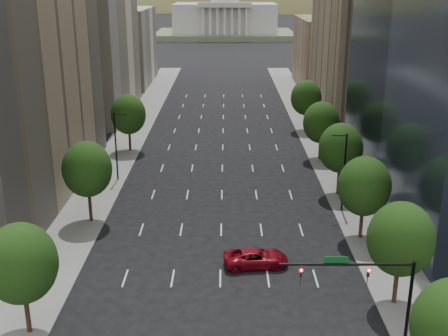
{
  "coord_description": "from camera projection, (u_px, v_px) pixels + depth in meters",
  "views": [
    {
      "loc": [
        0.47,
        -3.28,
        24.86
      ],
      "look_at": [
        0.3,
        46.43,
        8.0
      ],
      "focal_mm": 45.01,
      "sensor_mm": 36.0,
      "label": 1
    }
  ],
  "objects": [
    {
      "name": "sidewalk_left",
      "position": [
        94.0,
        194.0,
        67.93
      ],
      "size": [
        6.0,
        200.0,
        0.15
      ],
      "primitive_type": "cube",
      "color": "slate",
      "rests_on": "ground"
    },
    {
      "name": "sidewalk_right",
      "position": [
        350.0,
        194.0,
        67.84
      ],
      "size": [
        6.0,
        200.0,
        0.15
      ],
      "primitive_type": "cube",
      "color": "slate",
      "rests_on": "ground"
    },
    {
      "name": "midrise_cream_left",
      "position": [
        88.0,
        20.0,
        103.09
      ],
      "size": [
        14.0,
        30.0,
        35.0
      ],
      "primitive_type": "cube",
      "color": "beige",
      "rests_on": "ground"
    },
    {
      "name": "filler_left",
      "position": [
        122.0,
        47.0,
        137.07
      ],
      "size": [
        14.0,
        26.0,
        18.0
      ],
      "primitive_type": "cube",
      "color": "beige",
      "rests_on": "ground"
    },
    {
      "name": "parking_tan_right",
      "position": [
        362.0,
        36.0,
        100.9
      ],
      "size": [
        14.0,
        30.0,
        30.0
      ],
      "primitive_type": "cube",
      "color": "#8C7759",
      "rests_on": "ground"
    },
    {
      "name": "filler_right",
      "position": [
        328.0,
        52.0,
        134.4
      ],
      "size": [
        14.0,
        26.0,
        16.0
      ],
      "primitive_type": "cube",
      "color": "#8C7759",
      "rests_on": "ground"
    },
    {
      "name": "tree_right_1",
      "position": [
        401.0,
        239.0,
        43.29
      ],
      "size": [
        5.2,
        5.2,
        8.75
      ],
      "color": "#382316",
      "rests_on": "ground"
    },
    {
      "name": "tree_right_2",
      "position": [
        364.0,
        186.0,
        54.7
      ],
      "size": [
        5.2,
        5.2,
        8.61
      ],
      "color": "#382316",
      "rests_on": "ground"
    },
    {
      "name": "tree_right_3",
      "position": [
        341.0,
        148.0,
        65.98
      ],
      "size": [
        5.2,
        5.2,
        8.89
      ],
      "color": "#382316",
      "rests_on": "ground"
    },
    {
      "name": "tree_right_4",
      "position": [
        321.0,
        123.0,
        79.37
      ],
      "size": [
        5.2,
        5.2,
        8.46
      ],
      "color": "#382316",
      "rests_on": "ground"
    },
    {
      "name": "tree_right_5",
      "position": [
        306.0,
        98.0,
        94.43
      ],
      "size": [
        5.2,
        5.2,
        8.75
      ],
      "color": "#382316",
      "rests_on": "ground"
    },
    {
      "name": "tree_left_0",
      "position": [
        21.0,
        264.0,
        39.59
      ],
      "size": [
        5.2,
        5.2,
        8.75
      ],
      "color": "#382316",
      "rests_on": "ground"
    },
    {
      "name": "tree_left_1",
      "position": [
        87.0,
        169.0,
        58.46
      ],
      "size": [
        5.2,
        5.2,
        8.97
      ],
      "color": "#382316",
      "rests_on": "ground"
    },
    {
      "name": "tree_left_2",
      "position": [
        128.0,
        114.0,
        83.18
      ],
      "size": [
        5.2,
        5.2,
        8.68
      ],
      "color": "#382316",
      "rests_on": "ground"
    },
    {
      "name": "streetlight_rn",
      "position": [
        344.0,
        170.0,
        61.58
      ],
      "size": [
        1.7,
        0.2,
        9.0
      ],
      "color": "black",
      "rests_on": "ground"
    },
    {
      "name": "streetlight_ln",
      "position": [
        116.0,
        144.0,
        71.13
      ],
      "size": [
        1.7,
        0.2,
        9.0
      ],
      "color": "black",
      "rests_on": "ground"
    },
    {
      "name": "traffic_signal",
      "position": [
        375.0,
        286.0,
        37.8
      ],
      "size": [
        9.12,
        0.4,
        7.38
      ],
      "color": "black",
      "rests_on": "ground"
    },
    {
      "name": "capitol",
      "position": [
        225.0,
        17.0,
        244.82
      ],
      "size": [
        60.0,
        40.0,
        35.2
      ],
      "color": "#596647",
      "rests_on": "ground"
    },
    {
      "name": "foothills",
      "position": [
        258.0,
        41.0,
        590.76
      ],
      "size": [
        720.0,
        413.0,
        263.0
      ],
      "color": "olive",
      "rests_on": "ground"
    },
    {
      "name": "car_red_far",
      "position": [
        256.0,
        258.0,
        50.86
      ],
      "size": [
        6.13,
        3.37,
        1.63
      ],
      "primitive_type": "imported",
      "rotation": [
        0.0,
        0.0,
        1.69
      ],
      "color": "maroon",
      "rests_on": "ground"
    }
  ]
}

